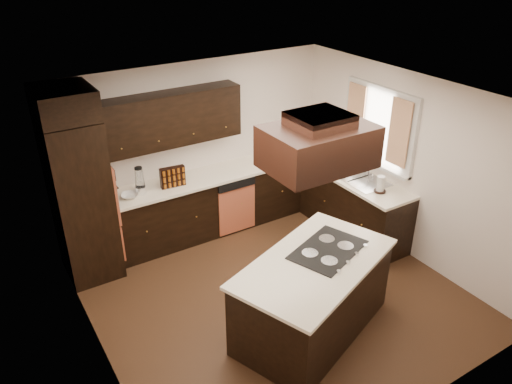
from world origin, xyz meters
TOP-DOWN VIEW (x-y plane):
  - floor at (0.00, 0.00)m, footprint 4.20×4.20m
  - ceiling at (0.00, 0.00)m, footprint 4.20×4.20m
  - wall_back at (0.00, 2.11)m, footprint 4.20×0.02m
  - wall_front at (0.00, -2.11)m, footprint 4.20×0.02m
  - wall_left at (-2.11, 0.00)m, footprint 0.02×4.20m
  - wall_right at (2.11, 0.00)m, footprint 0.02×4.20m
  - oven_column at (-1.78, 1.71)m, footprint 0.65×0.75m
  - wall_oven_face at (-1.43, 1.71)m, footprint 0.05×0.62m
  - base_cabinets_back at (0.03, 1.80)m, footprint 2.93×0.60m
  - base_cabinets_right at (1.80, 0.90)m, footprint 0.60×2.40m
  - countertop_back at (0.03, 1.79)m, footprint 2.93×0.63m
  - countertop_right at (1.79, 0.90)m, footprint 0.63×2.40m
  - upper_cabinets at (-0.43, 1.93)m, footprint 2.00×0.34m
  - dishwasher_front at (0.33, 1.50)m, footprint 0.60×0.05m
  - window_frame at (2.07, 0.55)m, footprint 0.06×1.32m
  - window_pane at (2.10, 0.55)m, footprint 0.00×1.20m
  - curtain_left at (2.01, 0.13)m, footprint 0.02×0.34m
  - curtain_right at (2.01, 0.97)m, footprint 0.02×0.34m
  - sink_rim at (1.80, 0.55)m, footprint 0.52×0.84m
  - island at (0.02, -0.72)m, footprint 2.04×1.56m
  - island_top at (0.02, -0.72)m, footprint 2.12×1.64m
  - cooktop at (0.27, -0.62)m, footprint 1.00×0.83m
  - range_hood at (0.10, -0.55)m, footprint 1.05×0.72m
  - hood_duct at (0.10, -0.55)m, footprint 0.55×0.50m
  - blender_base at (-0.99, 1.76)m, footprint 0.15×0.15m
  - blender_pitcher at (-0.99, 1.76)m, footprint 0.13×0.13m
  - spice_rack at (-0.54, 1.73)m, footprint 0.35×0.12m
  - mixing_bowl at (-1.16, 1.72)m, footprint 0.30×0.30m
  - soap_bottle at (1.80, 1.09)m, footprint 0.09×0.09m
  - paper_towel at (1.75, 0.09)m, footprint 0.14×0.14m

SIDE VIEW (x-z plane):
  - floor at x=0.00m, z-range -0.02..0.00m
  - dishwasher_front at x=0.33m, z-range 0.04..0.76m
  - base_cabinets_back at x=0.03m, z-range 0.00..0.88m
  - base_cabinets_right at x=1.80m, z-range 0.00..0.88m
  - island at x=0.02m, z-range 0.00..0.88m
  - countertop_back at x=0.03m, z-range 0.88..0.92m
  - countertop_right at x=1.79m, z-range 0.88..0.92m
  - island_top at x=0.02m, z-range 0.88..0.92m
  - sink_rim at x=1.80m, z-range 0.92..0.93m
  - cooktop at x=0.27m, z-range 0.92..0.93m
  - mixing_bowl at x=-1.16m, z-range 0.92..0.98m
  - blender_base at x=-0.99m, z-range 0.92..1.02m
  - soap_bottle at x=1.80m, z-range 0.92..1.08m
  - paper_towel at x=1.75m, z-range 0.92..1.15m
  - oven_column at x=-1.78m, z-range 0.00..2.12m
  - spice_rack at x=-0.54m, z-range 0.92..1.21m
  - wall_oven_face at x=-1.43m, z-range 0.73..1.51m
  - blender_pitcher at x=-0.99m, z-range 1.02..1.28m
  - wall_back at x=0.00m, z-range 0.00..2.50m
  - wall_front at x=0.00m, z-range 0.00..2.50m
  - wall_left at x=-2.11m, z-range 0.00..2.50m
  - wall_right at x=2.11m, z-range 0.00..2.50m
  - window_frame at x=2.07m, z-range 1.09..2.21m
  - window_pane at x=2.10m, z-range 1.15..2.15m
  - curtain_left at x=2.01m, z-range 1.25..2.15m
  - curtain_right at x=2.01m, z-range 1.25..2.15m
  - upper_cabinets at x=-0.43m, z-range 1.45..2.17m
  - range_hood at x=0.10m, z-range 1.95..2.37m
  - hood_duct at x=0.10m, z-range 2.37..2.50m
  - ceiling at x=0.00m, z-range 2.50..2.52m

